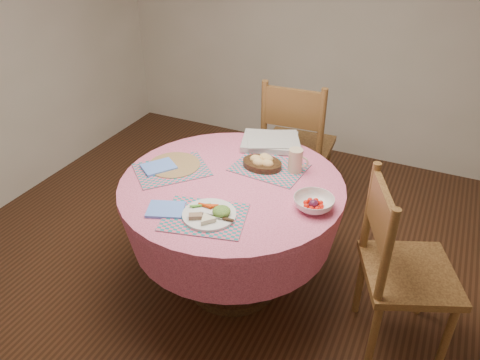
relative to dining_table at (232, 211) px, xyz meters
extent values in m
plane|color=#331C0F|center=(0.00, 0.00, -0.56)|extent=(4.00, 4.00, 0.00)
cube|color=silver|center=(0.00, 2.00, 0.79)|extent=(4.00, 0.01, 2.70)
cylinder|color=pink|center=(0.00, 0.00, 0.17)|extent=(1.24, 1.24, 0.04)
cone|color=pink|center=(0.00, 0.00, 0.00)|extent=(1.24, 1.24, 0.30)
cylinder|color=black|center=(0.00, 0.00, -0.34)|extent=(0.14, 0.14, 0.44)
cylinder|color=black|center=(0.00, 0.00, -0.53)|extent=(0.56, 0.56, 0.06)
cube|color=brown|center=(0.99, 0.00, -0.08)|extent=(0.59, 0.60, 0.04)
cylinder|color=brown|center=(1.23, -0.11, -0.32)|extent=(0.06, 0.06, 0.47)
cylinder|color=brown|center=(1.08, 0.24, -0.32)|extent=(0.06, 0.06, 0.47)
cylinder|color=brown|center=(0.90, -0.24, -0.32)|extent=(0.06, 0.06, 0.47)
cylinder|color=brown|center=(0.75, 0.11, -0.32)|extent=(0.06, 0.06, 0.47)
cylinder|color=brown|center=(0.88, -0.25, 0.18)|extent=(0.06, 0.06, 0.53)
cylinder|color=brown|center=(0.73, 0.10, 0.18)|extent=(0.06, 0.06, 0.53)
cube|color=brown|center=(0.81, -0.08, 0.29)|extent=(0.18, 0.36, 0.25)
cube|color=brown|center=(0.04, 1.02, -0.06)|extent=(0.52, 0.50, 0.04)
cylinder|color=brown|center=(0.23, 1.22, -0.31)|extent=(0.05, 0.05, 0.50)
cylinder|color=brown|center=(-0.17, 1.19, -0.31)|extent=(0.05, 0.05, 0.50)
cylinder|color=brown|center=(0.25, 0.85, -0.31)|extent=(0.05, 0.05, 0.50)
cylinder|color=brown|center=(-0.14, 0.82, -0.31)|extent=(0.05, 0.05, 0.50)
cylinder|color=brown|center=(0.26, 0.82, 0.22)|extent=(0.05, 0.05, 0.55)
cylinder|color=brown|center=(-0.14, 0.80, 0.22)|extent=(0.05, 0.05, 0.55)
cube|color=brown|center=(0.06, 0.81, 0.33)|extent=(0.40, 0.06, 0.27)
cube|color=#177D81|center=(0.02, -0.35, 0.20)|extent=(0.46, 0.39, 0.01)
cube|color=#177D81|center=(-0.37, -0.03, 0.20)|extent=(0.49, 0.50, 0.01)
cube|color=#177D81|center=(0.13, 0.23, 0.20)|extent=(0.42, 0.33, 0.01)
cylinder|color=olive|center=(-0.38, 0.02, 0.20)|extent=(0.30, 0.30, 0.01)
cube|color=#618FF9|center=(-0.18, -0.38, 0.20)|extent=(0.22, 0.19, 0.01)
cube|color=#618FF9|center=(-0.44, -0.05, 0.21)|extent=(0.22, 0.23, 0.01)
cylinder|color=white|center=(0.04, -0.33, 0.21)|extent=(0.27, 0.27, 0.01)
ellipsoid|color=#266221|center=(0.10, -0.34, 0.23)|extent=(0.12, 0.12, 0.04)
cylinder|color=beige|center=(0.03, -0.39, 0.23)|extent=(0.13, 0.13, 0.02)
cube|color=brown|center=(-0.03, -0.36, 0.23)|extent=(0.07, 0.06, 0.02)
cube|color=silver|center=(0.06, -0.36, 0.22)|extent=(0.15, 0.02, 0.00)
cylinder|color=black|center=(0.09, 0.22, 0.22)|extent=(0.23, 0.23, 0.03)
ellipsoid|color=#F7D27E|center=(0.05, 0.22, 0.25)|extent=(0.07, 0.06, 0.05)
ellipsoid|color=#F7D27E|center=(0.11, 0.25, 0.25)|extent=(0.07, 0.06, 0.05)
ellipsoid|color=#F7D27E|center=(0.13, 0.20, 0.25)|extent=(0.07, 0.06, 0.05)
ellipsoid|color=#F7D27E|center=(0.08, 0.19, 0.25)|extent=(0.07, 0.06, 0.05)
ellipsoid|color=#F7D27E|center=(0.09, 0.26, 0.25)|extent=(0.07, 0.06, 0.05)
cylinder|color=beige|center=(0.27, 0.26, 0.27)|extent=(0.08, 0.08, 0.14)
torus|color=beige|center=(0.32, 0.26, 0.27)|extent=(0.07, 0.01, 0.07)
imported|color=white|center=(0.48, -0.04, 0.23)|extent=(0.25, 0.25, 0.06)
sphere|color=red|center=(0.52, -0.04, 0.22)|extent=(0.03, 0.03, 0.03)
sphere|color=red|center=(0.51, -0.02, 0.22)|extent=(0.03, 0.03, 0.03)
sphere|color=red|center=(0.48, 0.00, 0.22)|extent=(0.03, 0.03, 0.03)
sphere|color=red|center=(0.45, -0.02, 0.22)|extent=(0.03, 0.03, 0.03)
sphere|color=red|center=(0.44, -0.04, 0.22)|extent=(0.03, 0.03, 0.03)
sphere|color=red|center=(0.45, -0.07, 0.22)|extent=(0.03, 0.03, 0.03)
sphere|color=red|center=(0.48, -0.08, 0.22)|extent=(0.03, 0.03, 0.03)
sphere|color=red|center=(0.51, -0.07, 0.22)|extent=(0.03, 0.03, 0.03)
sphere|color=#4C1531|center=(0.48, -0.04, 0.22)|extent=(0.05, 0.05, 0.05)
cube|color=silver|center=(0.02, 0.50, 0.22)|extent=(0.40, 0.36, 0.03)
cube|color=silver|center=(0.04, 0.50, 0.24)|extent=(0.40, 0.36, 0.01)
camera|label=1|loc=(0.96, -1.94, 1.56)|focal=35.00mm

